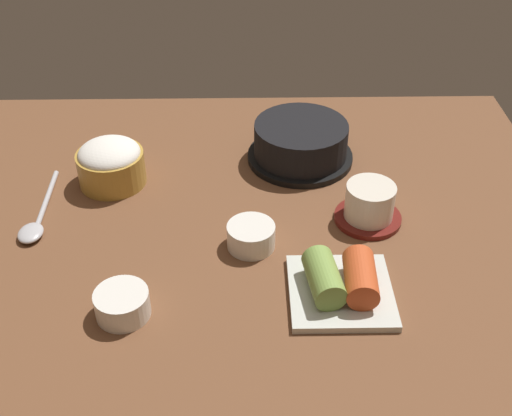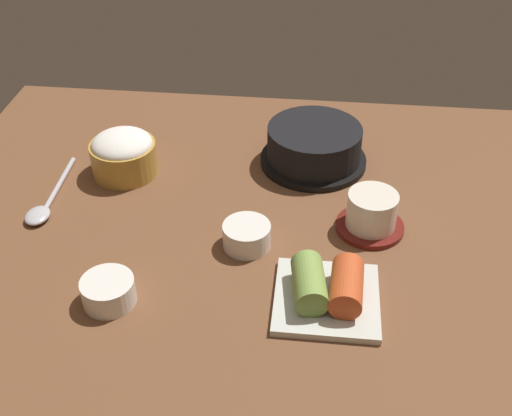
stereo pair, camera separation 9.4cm
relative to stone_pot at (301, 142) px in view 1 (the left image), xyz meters
The scene contains 8 objects.
dining_table 18.93cm from the stone_pot, 122.13° to the right, with size 100.00×76.00×2.00cm, color brown.
stone_pot is the anchor object (origin of this frame).
rice_bowl 31.34cm from the stone_pot, 168.46° to the right, with size 10.68×10.68×7.31cm.
tea_cup_with_saucer 19.10cm from the stone_pot, 62.08° to the right, with size 10.00×10.00×6.09cm.
banchan_cup_center 24.15cm from the stone_pot, 110.86° to the right, with size 6.84×6.84×3.54cm.
kimchi_plate 32.70cm from the stone_pot, 84.80° to the right, with size 13.42×13.42×5.17cm.
side_bowl_near 43.30cm from the stone_pot, 124.99° to the right, with size 6.90×6.90×3.51cm.
spoon 44.03cm from the stone_pot, 156.71° to the right, with size 3.60×18.37×1.35cm.
Camera 1 is at (0.69, -76.99, 62.07)cm, focal length 45.36 mm.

